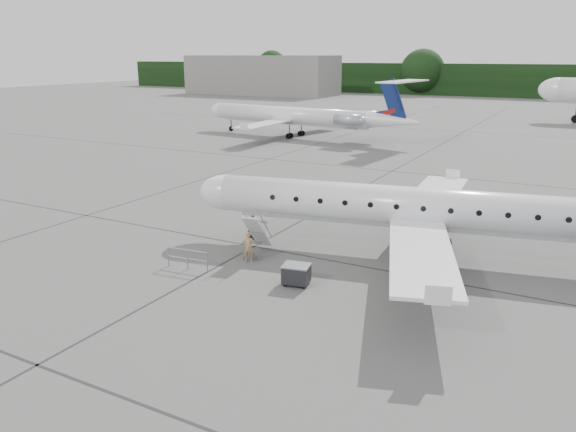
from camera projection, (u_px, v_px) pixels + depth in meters
The scene contains 9 objects.
ground at pixel (332, 298), 24.27m from camera, with size 320.00×320.00×0.00m, color #5E5E5C.
treeline at pixel (558, 82), 132.92m from camera, with size 260.00×4.00×8.00m, color black.
terminal_building at pixel (261, 75), 147.89m from camera, with size 40.00×14.00×10.00m, color slate.
main_regional_jet at pixel (429, 188), 28.30m from camera, with size 28.33×20.40×7.26m, color white, non-canonical shape.
airstair at pixel (257, 233), 29.37m from camera, with size 0.85×2.26×2.28m, color white, non-canonical shape.
passenger at pixel (249, 247), 28.29m from camera, with size 0.58×0.38×1.58m, color #9C7E55.
safety_railing at pixel (187, 260), 27.38m from camera, with size 2.20×0.08×1.00m, color gray, non-canonical shape.
baggage_cart at pixel (296, 274), 25.53m from camera, with size 1.18×0.95×1.02m, color black, non-canonical shape.
bg_regional_left at pixel (289, 107), 71.19m from camera, with size 28.66×20.64×7.52m, color white, non-canonical shape.
Camera 1 is at (9.01, -20.53, 10.12)m, focal length 35.00 mm.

